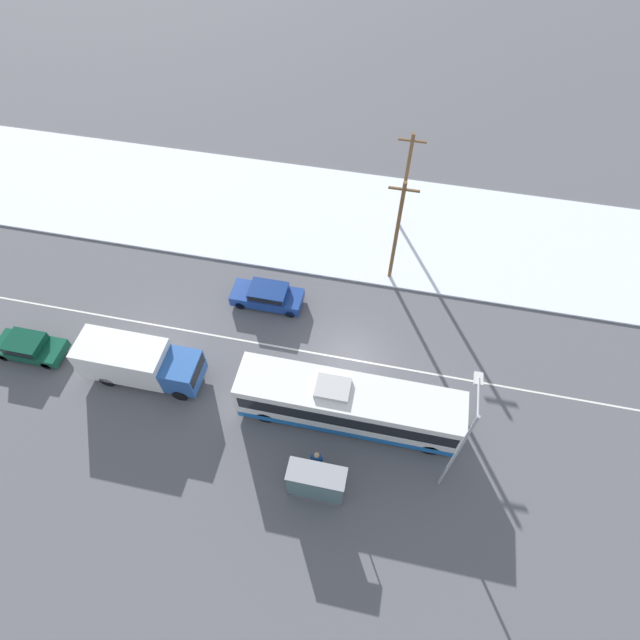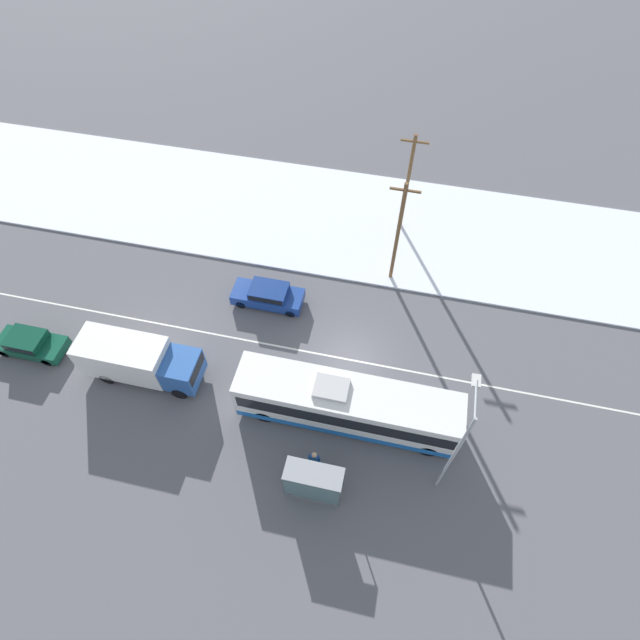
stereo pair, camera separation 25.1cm
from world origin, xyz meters
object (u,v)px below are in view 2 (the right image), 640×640
object	(u,v)px
bus_shelter	(313,484)
streetlamp	(458,441)
city_bus	(347,405)
utility_pole_roadside	(398,233)
sedan_car	(268,295)
parked_car_near_truck	(30,343)
utility_pole_snowlot	(408,182)
pedestrian_at_stop	(314,459)
box_truck	(138,359)

from	to	relation	value
bus_shelter	streetlamp	size ratio (longest dim) A/B	0.36
city_bus	utility_pole_roadside	size ratio (longest dim) A/B	1.51
sedan_car	parked_car_near_truck	distance (m)	14.75
sedan_car	utility_pole_snowlot	world-z (taller)	utility_pole_snowlot
sedan_car	city_bus	bearing A→B (deg)	132.96
pedestrian_at_stop	streetlamp	xyz separation A→B (m)	(6.42, 0.82, 3.93)
streetlamp	utility_pole_snowlot	size ratio (longest dim) A/B	1.06
bus_shelter	utility_pole_snowlot	bearing A→B (deg)	84.71
city_bus	box_truck	distance (m)	12.29
pedestrian_at_stop	utility_pole_snowlot	size ratio (longest dim) A/B	0.23
streetlamp	parked_car_near_truck	bearing A→B (deg)	174.03
utility_pole_roadside	parked_car_near_truck	bearing A→B (deg)	-152.87
box_truck	bus_shelter	distance (m)	12.39
sedan_car	box_truck	bearing A→B (deg)	49.53
box_truck	parked_car_near_truck	size ratio (longest dim) A/B	1.68
city_bus	pedestrian_at_stop	bearing A→B (deg)	-109.27
box_truck	utility_pole_roadside	xyz separation A→B (m)	(13.32, 10.65, 2.64)
bus_shelter	box_truck	bearing A→B (deg)	157.26
pedestrian_at_stop	utility_pole_snowlot	bearing A→B (deg)	83.60
city_bus	bus_shelter	size ratio (longest dim) A/B	4.17
utility_pole_snowlot	parked_car_near_truck	bearing A→B (deg)	-142.66
city_bus	bus_shelter	xyz separation A→B (m)	(-0.86, -4.58, 0.08)
sedan_car	parked_car_near_truck	bearing A→B (deg)	27.08
utility_pole_roadside	bus_shelter	bearing A→B (deg)	-96.97
city_bus	utility_pole_snowlot	world-z (taller)	utility_pole_snowlot
streetlamp	utility_pole_snowlot	distance (m)	18.91
sedan_car	utility_pole_snowlot	size ratio (longest dim) A/B	0.60
box_truck	utility_pole_snowlot	xyz separation A→B (m)	(13.34, 15.85, 2.46)
streetlamp	utility_pole_snowlot	xyz separation A→B (m)	(-4.26, 18.39, -1.00)
pedestrian_at_stop	utility_pole_roadside	distance (m)	14.51
parked_car_near_truck	utility_pole_roadside	xyz separation A→B (m)	(20.67, 10.59, 3.45)
bus_shelter	utility_pole_roadside	bearing A→B (deg)	83.03
utility_pole_roadside	utility_pole_snowlot	xyz separation A→B (m)	(0.02, 5.20, -0.18)
parked_car_near_truck	utility_pole_snowlot	size ratio (longest dim) A/B	0.54
box_truck	pedestrian_at_stop	distance (m)	11.69
sedan_car	pedestrian_at_stop	distance (m)	11.49
parked_car_near_truck	sedan_car	bearing A→B (deg)	27.08
city_bus	bus_shelter	distance (m)	4.67
utility_pole_roadside	box_truck	bearing A→B (deg)	-141.34
pedestrian_at_stop	streetlamp	size ratio (longest dim) A/B	0.22
bus_shelter	streetlamp	xyz separation A→B (m)	(6.17, 2.25, 3.36)
bus_shelter	utility_pole_roadside	size ratio (longest dim) A/B	0.36
pedestrian_at_stop	bus_shelter	xyz separation A→B (m)	(0.24, -1.43, 0.57)
box_truck	utility_pole_snowlot	size ratio (longest dim) A/B	0.91
box_truck	streetlamp	xyz separation A→B (m)	(17.60, -2.54, 3.47)
city_bus	sedan_car	distance (m)	9.58
sedan_car	streetlamp	distance (m)	15.64
box_truck	bus_shelter	size ratio (longest dim) A/B	2.40
utility_pole_roadside	utility_pole_snowlot	bearing A→B (deg)	89.77
city_bus	streetlamp	size ratio (longest dim) A/B	1.48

